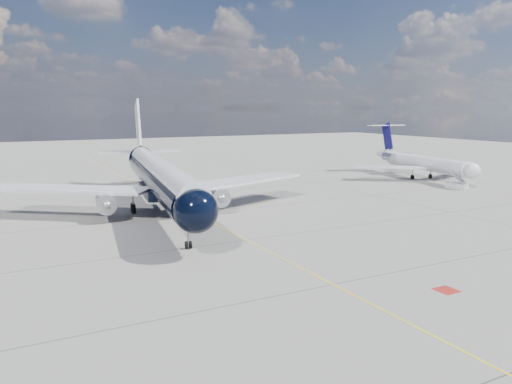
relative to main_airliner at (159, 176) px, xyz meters
The scene contains 6 objects.
ground 6.04m from the main_airliner, 19.58° to the left, with size 320.00×320.00×0.00m, color gray.
taxiway_centerline 6.99m from the main_airliner, 46.33° to the right, with size 0.16×160.00×0.01m, color yellow.
red_marking 40.37m from the main_airliner, 75.02° to the right, with size 1.60×1.60×0.01m, color maroon.
main_airliner is the anchor object (origin of this frame).
regional_jet 54.73m from the main_airliner, ahead, with size 26.90×31.23×10.60m.
boarding_stair 51.08m from the main_airliner, ahead, with size 2.49×3.04×3.22m.
Camera 1 is at (-22.67, -34.96, 13.57)m, focal length 35.00 mm.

